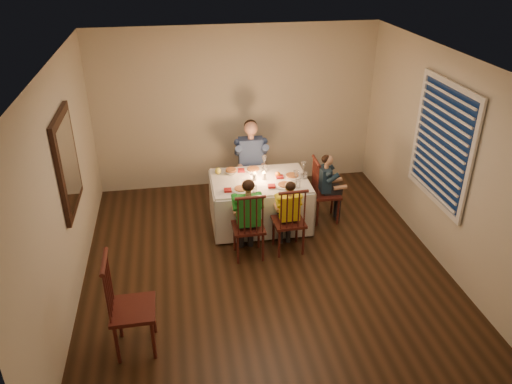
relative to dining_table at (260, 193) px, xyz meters
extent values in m
plane|color=black|center=(-0.12, -1.07, -0.51)|extent=(5.00, 5.00, 0.00)
cube|color=beige|center=(-2.37, -1.07, 0.79)|extent=(0.02, 5.00, 2.60)
cube|color=beige|center=(2.13, -1.07, 0.79)|extent=(0.02, 5.00, 2.60)
cube|color=beige|center=(-0.12, 1.43, 0.79)|extent=(4.50, 0.02, 2.60)
plane|color=white|center=(-0.12, -1.07, 2.09)|extent=(5.00, 5.00, 0.00)
cube|color=silver|center=(0.00, 0.00, 0.19)|extent=(1.35, 0.97, 0.04)
cube|color=silver|center=(0.01, 0.49, -0.15)|extent=(1.38, 0.04, 0.66)
cube|color=silver|center=(-0.01, -0.49, -0.15)|extent=(1.38, 0.04, 0.66)
cube|color=silver|center=(0.68, -0.01, -0.15)|extent=(0.03, 1.00, 0.66)
cube|color=silver|center=(-0.68, 0.01, -0.15)|extent=(0.03, 1.00, 0.66)
cylinder|color=white|center=(-0.04, 0.32, 0.22)|extent=(0.26, 0.26, 0.02)
cylinder|color=white|center=(-0.30, -0.27, 0.22)|extent=(0.26, 0.26, 0.02)
cylinder|color=white|center=(0.30, -0.25, 0.22)|extent=(0.26, 0.26, 0.02)
cylinder|color=white|center=(0.47, 0.01, 0.22)|extent=(0.26, 0.26, 0.02)
cylinder|color=silver|center=(-0.07, 0.00, 0.26)|extent=(0.06, 0.06, 0.10)
cylinder|color=silver|center=(0.06, 0.00, 0.26)|extent=(0.06, 0.06, 0.10)
sphere|color=#F9E841|center=(-0.55, 0.29, 0.25)|extent=(0.09, 0.09, 0.09)
sphere|color=orange|center=(0.27, 0.04, 0.25)|extent=(0.08, 0.08, 0.08)
imported|color=white|center=(-0.37, 0.27, 0.23)|extent=(0.26, 0.26, 0.05)
cube|color=black|center=(-2.34, -0.77, 0.99)|extent=(0.05, 0.95, 1.15)
cube|color=white|center=(-2.32, -0.77, 0.99)|extent=(0.01, 0.78, 0.98)
cube|color=black|center=(2.11, -0.97, 0.99)|extent=(0.01, 1.20, 1.40)
cube|color=white|center=(2.09, -0.97, 0.99)|extent=(0.03, 1.34, 1.54)
camera|label=1|loc=(-1.12, -6.17, 3.29)|focal=35.00mm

